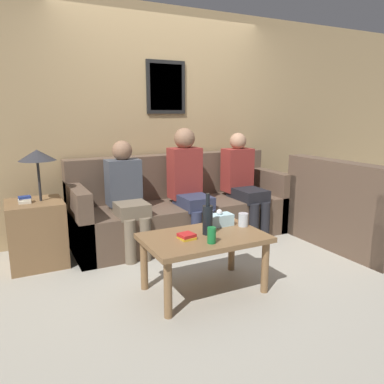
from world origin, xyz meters
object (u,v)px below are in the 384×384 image
at_px(couch_side, 353,216).
at_px(person_right, 243,180).
at_px(coffee_table, 204,244).
at_px(couch_main, 181,210).
at_px(person_middle, 189,181).
at_px(wine_bottle, 208,219).
at_px(person_left, 127,193).
at_px(drinking_glass, 243,220).

distance_m(couch_side, person_right, 1.26).
height_order(couch_side, person_right, person_right).
bearing_deg(coffee_table, couch_main, 72.49).
bearing_deg(person_middle, person_right, 1.53).
relative_size(couch_main, wine_bottle, 7.36).
relative_size(couch_side, person_left, 1.15).
bearing_deg(wine_bottle, person_left, 106.42).
relative_size(coffee_table, person_right, 0.82).
bearing_deg(person_middle, coffee_table, -110.55).
xyz_separation_m(coffee_table, person_middle, (0.42, 1.11, 0.28)).
height_order(coffee_table, person_middle, person_middle).
relative_size(coffee_table, drinking_glass, 8.52).
height_order(drinking_glass, person_right, person_right).
bearing_deg(person_right, coffee_table, -135.28).
xyz_separation_m(drinking_glass, person_right, (0.72, 1.06, 0.11)).
height_order(drinking_glass, person_middle, person_middle).
height_order(wine_bottle, drinking_glass, wine_bottle).
relative_size(wine_bottle, person_left, 0.29).
bearing_deg(couch_side, drinking_glass, 95.16).
bearing_deg(couch_side, person_right, 41.17).
xyz_separation_m(couch_main, coffee_table, (-0.41, -1.29, 0.08)).
height_order(couch_main, person_right, person_right).
bearing_deg(person_left, person_right, 0.75).
height_order(couch_side, drinking_glass, couch_side).
distance_m(drinking_glass, person_left, 1.26).
distance_m(wine_bottle, person_middle, 1.16).
bearing_deg(couch_main, coffee_table, -107.51).
distance_m(coffee_table, wine_bottle, 0.20).
bearing_deg(couch_main, drinking_glass, -89.61).
xyz_separation_m(couch_side, person_left, (-2.23, 0.90, 0.30)).
relative_size(couch_main, drinking_glass, 21.71).
distance_m(wine_bottle, person_right, 1.56).
relative_size(couch_main, person_right, 2.08).
distance_m(person_left, person_middle, 0.70).
distance_m(coffee_table, drinking_glass, 0.44).
bearing_deg(couch_side, person_middle, 59.44).
xyz_separation_m(couch_main, couch_side, (1.54, -1.08, 0.00)).
distance_m(couch_main, couch_side, 1.88).
xyz_separation_m(wine_bottle, person_right, (1.10, 1.11, 0.04)).
bearing_deg(coffee_table, person_left, 104.25).
bearing_deg(person_right, couch_side, -48.83).
bearing_deg(coffee_table, drinking_glass, 9.06).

